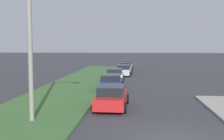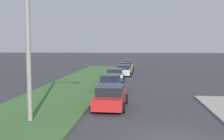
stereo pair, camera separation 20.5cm
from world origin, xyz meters
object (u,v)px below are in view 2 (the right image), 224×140
(parked_car_yellow, at_px, (126,67))
(streetlight, at_px, (35,38))
(parked_car_white, at_px, (115,75))
(parked_car_orange, at_px, (128,64))
(parked_car_red, at_px, (111,97))
(parked_car_blue, at_px, (111,83))
(parked_car_silver, at_px, (124,70))

(parked_car_yellow, distance_m, streetlight, 28.89)
(parked_car_white, xyz_separation_m, parked_car_orange, (18.19, -0.78, 0.00))
(parked_car_white, relative_size, parked_car_yellow, 0.99)
(parked_car_white, distance_m, parked_car_orange, 18.20)
(parked_car_white, relative_size, streetlight, 0.58)
(parked_car_white, bearing_deg, parked_car_red, -177.51)
(parked_car_red, distance_m, streetlight, 6.27)
(parked_car_blue, xyz_separation_m, parked_car_yellow, (18.07, -0.65, 0.00))
(parked_car_red, distance_m, parked_car_silver, 19.06)
(parked_car_blue, bearing_deg, parked_car_silver, -3.10)
(parked_car_red, xyz_separation_m, parked_car_silver, (19.06, 0.03, 0.00))
(parked_car_blue, bearing_deg, parked_car_white, 0.93)
(parked_car_blue, bearing_deg, parked_car_yellow, -2.35)
(parked_car_silver, bearing_deg, parked_car_orange, 3.02)
(parked_car_orange, xyz_separation_m, streetlight, (-34.74, 3.49, 3.67))
(parked_car_white, relative_size, parked_car_orange, 0.99)
(parked_car_red, xyz_separation_m, streetlight, (-3.71, 3.48, 3.67))
(parked_car_red, xyz_separation_m, parked_car_blue, (6.66, 0.64, 0.00))
(parked_car_red, bearing_deg, parked_car_yellow, 1.40)
(parked_car_silver, bearing_deg, parked_car_white, 176.44)
(parked_car_orange, bearing_deg, parked_car_white, 175.48)
(parked_car_red, relative_size, parked_car_blue, 1.01)
(parked_car_blue, distance_m, parked_car_orange, 24.38)
(parked_car_silver, distance_m, parked_car_orange, 11.97)
(parked_car_orange, bearing_deg, parked_car_red, 177.91)
(parked_car_red, xyz_separation_m, parked_car_yellow, (24.72, -0.01, 0.00))
(parked_car_red, relative_size, streetlight, 0.58)
(parked_car_red, relative_size, parked_car_silver, 0.99)
(parked_car_red, distance_m, parked_car_orange, 31.03)
(parked_car_yellow, bearing_deg, streetlight, 175.80)
(streetlight, bearing_deg, parked_car_silver, -8.60)
(parked_car_red, bearing_deg, parked_car_silver, 1.52)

